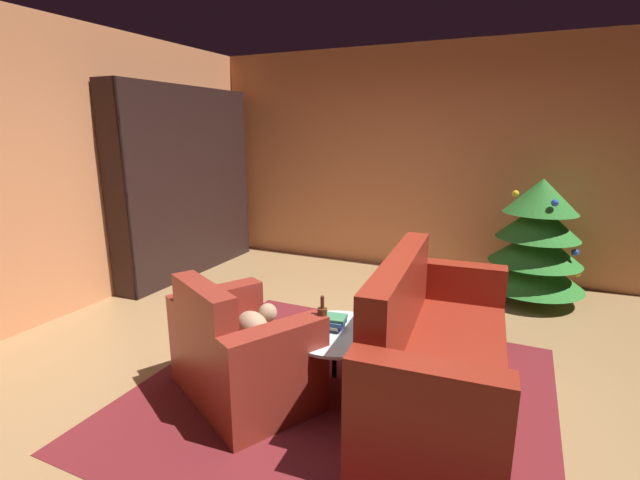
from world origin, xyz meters
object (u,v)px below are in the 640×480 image
object	(u,v)px
couch_red	(434,357)
coffee_table	(337,337)
armchair_red	(241,354)
decorated_tree	(537,241)
book_stack_on_table	(332,322)
bottle_on_table	(322,324)
bookshelf_unit	(195,181)

from	to	relation	value
couch_red	coffee_table	world-z (taller)	couch_red
armchair_red	decorated_tree	world-z (taller)	decorated_tree
couch_red	book_stack_on_table	size ratio (longest dim) A/B	9.93
coffee_table	book_stack_on_table	xyz separation A→B (m)	(-0.05, 0.02, 0.09)
armchair_red	coffee_table	xyz separation A→B (m)	(0.58, 0.30, 0.11)
couch_red	book_stack_on_table	world-z (taller)	couch_red
armchair_red	book_stack_on_table	bearing A→B (deg)	31.15
armchair_red	book_stack_on_table	xyz separation A→B (m)	(0.53, 0.32, 0.20)
bottle_on_table	decorated_tree	world-z (taller)	decorated_tree
couch_red	bottle_on_table	bearing A→B (deg)	-151.73
couch_red	decorated_tree	size ratio (longest dim) A/B	1.48
bookshelf_unit	couch_red	distance (m)	3.87
armchair_red	book_stack_on_table	size ratio (longest dim) A/B	6.18
coffee_table	bottle_on_table	bearing A→B (deg)	-97.15
coffee_table	decorated_tree	xyz separation A→B (m)	(1.22, 2.46, 0.24)
couch_red	decorated_tree	world-z (taller)	decorated_tree
coffee_table	decorated_tree	distance (m)	2.76
coffee_table	bottle_on_table	distance (m)	0.26
coffee_table	book_stack_on_table	size ratio (longest dim) A/B	3.69
bookshelf_unit	coffee_table	distance (m)	3.42
armchair_red	decorated_tree	distance (m)	3.31
bookshelf_unit	book_stack_on_table	bearing A→B (deg)	-35.48
bookshelf_unit	coffee_table	bearing A→B (deg)	-35.25
couch_red	bottle_on_table	distance (m)	0.77
couch_red	book_stack_on_table	distance (m)	0.70
coffee_table	couch_red	bearing A→B (deg)	13.80
couch_red	book_stack_on_table	xyz separation A→B (m)	(-0.67, -0.13, 0.17)
coffee_table	bottle_on_table	xyz separation A→B (m)	(-0.02, -0.19, 0.17)
bookshelf_unit	coffee_table	world-z (taller)	bookshelf_unit
coffee_table	book_stack_on_table	bearing A→B (deg)	159.57
armchair_red	coffee_table	bearing A→B (deg)	27.58
couch_red	coffee_table	distance (m)	0.64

